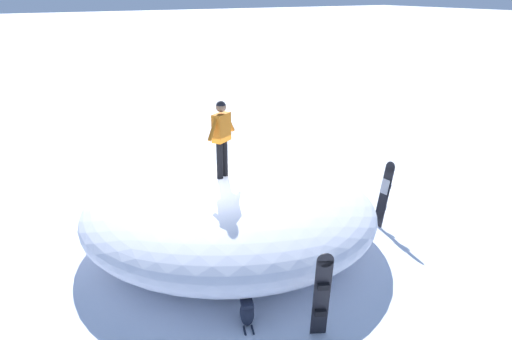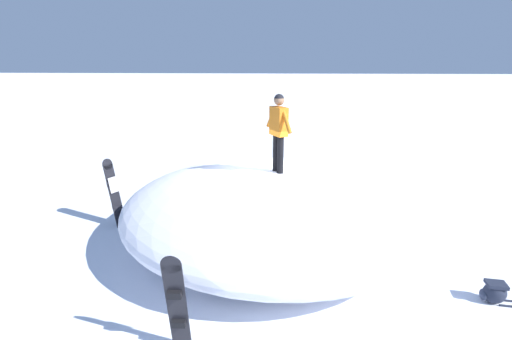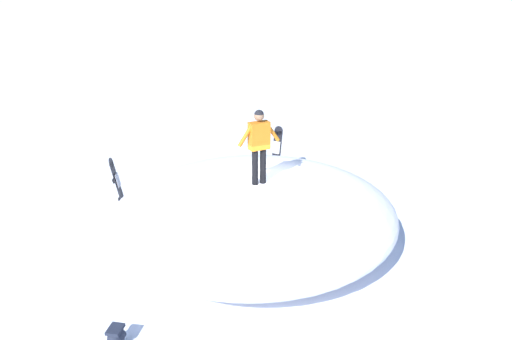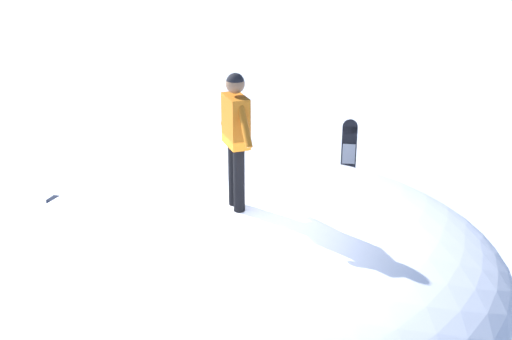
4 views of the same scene
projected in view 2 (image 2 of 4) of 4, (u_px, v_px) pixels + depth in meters
name	position (u px, v px, depth m)	size (l,w,h in m)	color
ground	(261.00, 227.00, 9.07)	(240.00, 240.00, 0.00)	white
snow_mound	(273.00, 206.00, 8.28)	(6.73, 6.57, 1.56)	white
snowboarder_standing	(279.00, 126.00, 7.87)	(0.92, 0.60, 1.71)	black
snowboard_primary_upright	(176.00, 303.00, 4.89)	(0.34, 0.29, 1.61)	black
snowboard_secondary_upright	(114.00, 192.00, 8.91)	(0.38, 0.41, 1.70)	black
backpack_near	(494.00, 292.00, 6.16)	(0.32, 0.57, 0.39)	#1E2333
backpack_far	(166.00, 205.00, 9.82)	(0.37, 0.53, 0.47)	#1E2333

